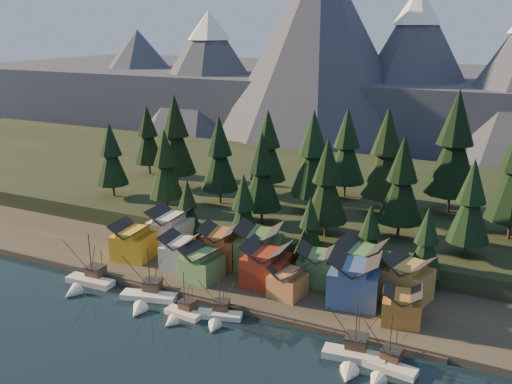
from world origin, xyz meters
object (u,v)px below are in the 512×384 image
at_px(boat_5, 353,350).
at_px(house_back_0, 170,228).
at_px(house_front_0, 133,240).
at_px(boat_2, 180,308).
at_px(boat_6, 385,362).
at_px(boat_1, 146,292).
at_px(boat_0, 86,276).
at_px(boat_3, 218,311).
at_px(house_back_1, 220,244).
at_px(house_front_1, 181,251).

xyz_separation_m(boat_5, house_back_0, (-55.28, 26.73, 4.40)).
bearing_deg(house_front_0, boat_2, -40.56).
distance_m(boat_2, boat_6, 40.62).
relative_size(boat_1, house_back_0, 1.29).
bearing_deg(boat_0, boat_2, -8.03).
height_order(boat_5, house_front_0, boat_5).
height_order(boat_6, house_back_0, house_back_0).
bearing_deg(boat_2, boat_5, 4.96).
xyz_separation_m(boat_3, house_back_0, (-27.41, 24.17, 4.84)).
distance_m(boat_5, house_back_1, 45.88).
distance_m(boat_2, house_back_0, 33.80).
bearing_deg(house_back_0, house_front_1, -49.31).
bearing_deg(boat_0, boat_6, -5.11).
distance_m(boat_2, boat_3, 7.51).
height_order(house_front_1, house_back_0, house_back_0).
bearing_deg(house_front_1, house_front_0, 173.47).
distance_m(boat_1, boat_2, 10.24).
xyz_separation_m(boat_6, house_front_1, (-51.64, 17.73, 3.79)).
bearing_deg(boat_6, boat_5, -177.56).
relative_size(boat_5, house_back_0, 1.26).
height_order(boat_2, house_back_0, house_back_0).
bearing_deg(boat_5, boat_6, -11.11).
relative_size(boat_6, house_front_1, 1.28).
height_order(boat_0, house_back_1, boat_0).
height_order(boat_3, boat_6, boat_6).
height_order(boat_2, house_front_1, house_front_1).
distance_m(boat_0, boat_1, 16.41).
bearing_deg(house_front_1, boat_3, -45.10).
height_order(boat_0, boat_6, boat_0).
relative_size(boat_3, house_front_1, 1.20).
height_order(boat_1, house_back_0, house_back_0).
bearing_deg(boat_2, boat_1, 171.74).
bearing_deg(house_back_1, house_back_0, 156.08).
xyz_separation_m(boat_0, boat_3, (33.47, -0.16, -0.42)).
bearing_deg(boat_1, house_front_1, 79.11).
height_order(boat_2, boat_5, boat_5).
distance_m(boat_1, house_front_0, 21.25).
height_order(boat_5, house_back_1, boat_5).
bearing_deg(boat_3, house_front_0, 139.25).
bearing_deg(boat_3, boat_1, 164.54).
distance_m(boat_5, boat_6, 5.66).
bearing_deg(boat_5, boat_0, 170.91).
xyz_separation_m(boat_5, boat_6, (5.63, -0.45, -0.37)).
bearing_deg(boat_5, boat_2, 173.24).
distance_m(boat_1, boat_3, 17.07).
xyz_separation_m(house_front_1, house_back_0, (-9.27, 9.45, 0.99)).
height_order(house_back_0, house_back_1, house_back_0).
distance_m(house_front_0, house_back_1, 21.15).
bearing_deg(boat_5, boat_1, 170.26).
distance_m(boat_0, house_front_0, 15.25).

